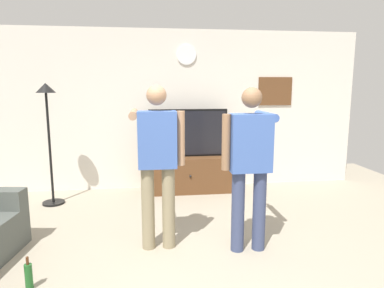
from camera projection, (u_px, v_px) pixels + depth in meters
The scene contains 10 objects.
ground_plane at pixel (203, 273), 3.27m from camera, with size 8.40×8.40×0.00m, color #9E937F.
back_wall at pixel (176, 110), 5.93m from camera, with size 6.40×0.10×2.70m, color silver.
tv_stand at pixel (189, 174), 5.79m from camera, with size 1.44×0.50×0.59m.
television at pixel (188, 133), 5.72m from camera, with size 1.31×0.07×0.79m.
wall_clock at pixel (186, 55), 5.74m from camera, with size 0.33×0.33×0.03m, color white.
framed_picture at pixel (275, 91), 6.04m from camera, with size 0.60×0.04×0.49m, color brown.
floor_lamp at pixel (48, 119), 5.00m from camera, with size 0.32×0.32×1.81m.
person_standing_nearer_lamp at pixel (157, 158), 3.65m from camera, with size 0.58×0.78×1.78m.
person_standing_nearer_couch at pixel (250, 160), 3.60m from camera, with size 0.61×0.78×1.75m.
beverage_bottle at pixel (29, 276), 3.00m from camera, with size 0.07×0.07×0.30m.
Camera 1 is at (-0.49, -2.98, 1.77)m, focal length 32.12 mm.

